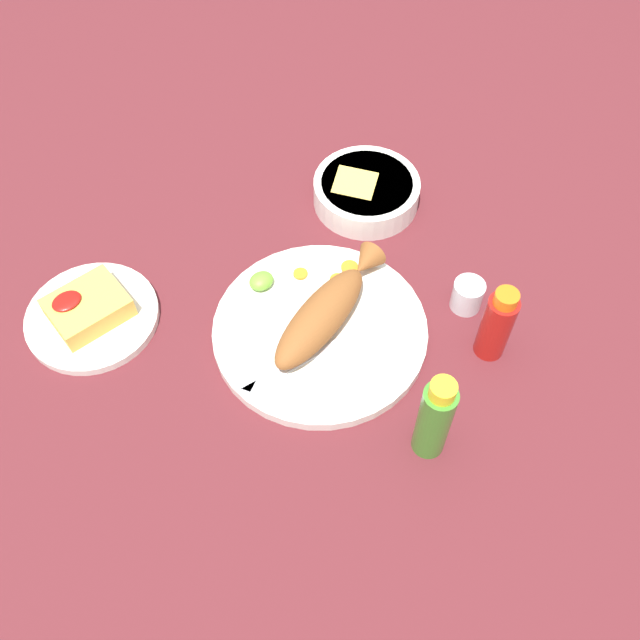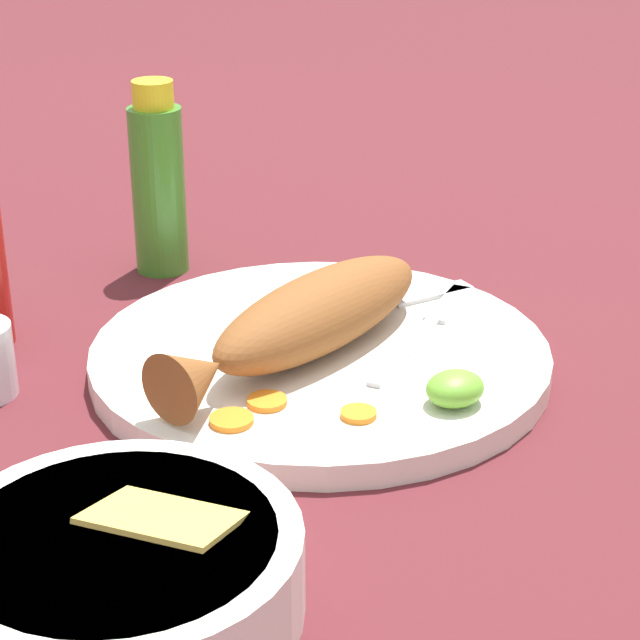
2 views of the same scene
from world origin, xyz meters
name	(u,v)px [view 2 (image 2 of 2)]	position (x,y,z in m)	size (l,w,h in m)	color
ground_plane	(320,368)	(0.00, 0.00, 0.00)	(4.00, 4.00, 0.00)	#561E23
main_plate	(320,357)	(0.00, 0.00, 0.01)	(0.33, 0.33, 0.02)	white
fried_fish	(306,319)	(-0.02, 0.00, 0.04)	(0.26, 0.13, 0.05)	brown
fork_near	(383,305)	(0.08, 0.03, 0.02)	(0.19, 0.03, 0.00)	silver
fork_far	(428,325)	(0.08, -0.02, 0.02)	(0.17, 0.10, 0.00)	silver
carrot_slice_near	(267,401)	(-0.08, -0.05, 0.02)	(0.03, 0.03, 0.00)	orange
carrot_slice_mid	(232,420)	(-0.11, -0.06, 0.02)	(0.03, 0.03, 0.00)	orange
carrot_slice_far	(358,414)	(-0.04, -0.10, 0.02)	(0.02, 0.02, 0.00)	orange
lime_wedge_main	(455,388)	(0.02, -0.12, 0.03)	(0.04, 0.03, 0.02)	#6BB233
hot_sauce_bottle_green	(162,182)	(0.00, 0.24, 0.08)	(0.05, 0.05, 0.16)	#3D8428
guacamole_bowl	(121,568)	(-0.24, -0.17, 0.03)	(0.18, 0.18, 0.06)	white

